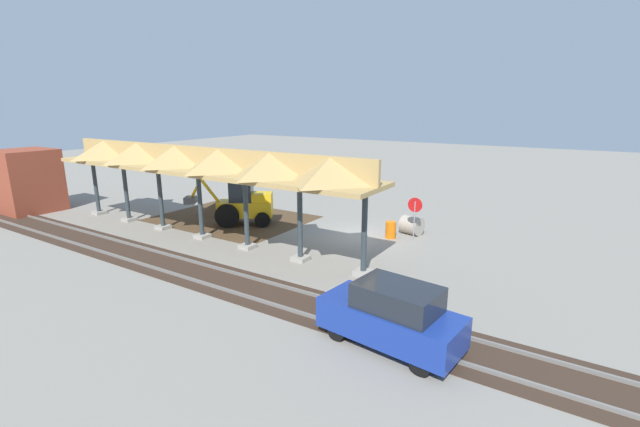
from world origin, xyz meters
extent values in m
plane|color=gray|center=(0.00, 0.00, 0.00)|extent=(120.00, 120.00, 0.00)
cube|color=#4C3823|center=(8.48, 0.98, 0.00)|extent=(9.28, 7.00, 0.01)
cube|color=#9E998E|center=(-2.68, 4.81, 0.10)|extent=(0.70, 0.70, 0.20)
cylinder|color=#2D383D|center=(-2.68, 4.81, 1.80)|extent=(0.24, 0.24, 3.60)
cube|color=#9E998E|center=(0.55, 4.81, 0.10)|extent=(0.70, 0.70, 0.20)
cylinder|color=#2D383D|center=(0.55, 4.81, 1.80)|extent=(0.24, 0.24, 3.60)
cube|color=#9E998E|center=(3.77, 4.81, 0.10)|extent=(0.70, 0.70, 0.20)
cylinder|color=#2D383D|center=(3.77, 4.81, 1.80)|extent=(0.24, 0.24, 3.60)
cube|color=#9E998E|center=(7.00, 4.81, 0.10)|extent=(0.70, 0.70, 0.20)
cylinder|color=#2D383D|center=(7.00, 4.81, 1.80)|extent=(0.24, 0.24, 3.60)
cube|color=#9E998E|center=(10.22, 4.81, 0.10)|extent=(0.70, 0.70, 0.20)
cylinder|color=#2D383D|center=(10.22, 4.81, 1.80)|extent=(0.24, 0.24, 3.60)
cube|color=#9E998E|center=(13.45, 4.81, 0.10)|extent=(0.70, 0.70, 0.20)
cylinder|color=#2D383D|center=(13.45, 4.81, 1.80)|extent=(0.24, 0.24, 3.60)
cube|color=#9E998E|center=(16.68, 4.81, 0.10)|extent=(0.70, 0.70, 0.20)
cylinder|color=#2D383D|center=(16.68, 4.81, 1.80)|extent=(0.24, 0.24, 3.60)
cube|color=tan|center=(7.00, 4.81, 3.70)|extent=(20.55, 3.20, 0.20)
cube|color=tan|center=(7.00, 4.81, 4.35)|extent=(20.55, 0.20, 1.10)
pyramid|color=tan|center=(-1.07, 4.81, 4.35)|extent=(2.90, 3.20, 1.10)
pyramid|color=tan|center=(2.16, 4.81, 4.35)|extent=(2.90, 3.20, 1.10)
pyramid|color=tan|center=(5.38, 4.81, 4.35)|extent=(2.90, 3.20, 1.10)
pyramid|color=tan|center=(8.61, 4.81, 4.35)|extent=(2.90, 3.20, 1.10)
pyramid|color=tan|center=(11.84, 4.81, 4.35)|extent=(2.90, 3.20, 1.10)
pyramid|color=tan|center=(15.06, 4.81, 4.35)|extent=(2.90, 3.20, 1.10)
cube|color=slate|center=(0.00, 7.73, 0.07)|extent=(60.00, 0.08, 0.15)
cube|color=slate|center=(0.00, 9.17, 0.07)|extent=(60.00, 0.08, 0.15)
cube|color=#38281E|center=(0.00, 8.45, 0.01)|extent=(60.00, 2.58, 0.03)
cylinder|color=gray|center=(-2.84, -0.67, 1.08)|extent=(0.06, 0.06, 2.16)
cylinder|color=red|center=(-2.84, -0.67, 1.97)|extent=(0.76, 0.05, 0.76)
cube|color=#EAB214|center=(6.84, 1.51, 0.97)|extent=(3.39, 2.83, 0.90)
cube|color=#1E262D|center=(7.01, 1.62, 2.12)|extent=(1.73, 1.69, 1.40)
cube|color=#EAB214|center=(5.98, 0.95, 1.67)|extent=(1.56, 1.54, 0.50)
cylinder|color=black|center=(8.04, 1.43, 0.70)|extent=(1.34, 1.01, 1.40)
cylinder|color=black|center=(7.26, 2.63, 0.70)|extent=(1.34, 1.01, 1.40)
cylinder|color=black|center=(6.28, 0.37, 0.45)|extent=(0.92, 0.74, 0.90)
cylinder|color=black|center=(5.58, 1.46, 0.45)|extent=(0.92, 0.74, 0.90)
cylinder|color=#EAB214|center=(8.57, 2.62, 2.08)|extent=(0.99, 0.73, 1.41)
cylinder|color=#EAB214|center=(9.26, 3.07, 2.11)|extent=(0.81, 0.60, 1.32)
cube|color=#47474C|center=(9.56, 3.26, 1.49)|extent=(0.94, 1.00, 0.40)
cone|color=#4C3823|center=(10.12, 0.45, 0.00)|extent=(6.25, 6.25, 1.68)
cylinder|color=#9E9384|center=(-2.28, -1.88, 0.51)|extent=(1.26, 1.23, 1.02)
cylinder|color=black|center=(-1.76, -2.00, 0.51)|extent=(0.17, 0.65, 0.66)
cube|color=brown|center=(21.39, 6.73, 2.06)|extent=(3.40, 3.32, 4.11)
cube|color=navy|center=(-5.80, 9.29, 0.77)|extent=(4.38, 2.24, 0.95)
cube|color=#1E232B|center=(-6.00, 9.32, 1.61)|extent=(2.52, 1.81, 0.73)
cylinder|color=black|center=(-4.33, 9.86, 0.30)|extent=(0.62, 0.27, 0.60)
cylinder|color=black|center=(-4.51, 8.40, 0.30)|extent=(0.62, 0.27, 0.60)
cylinder|color=black|center=(-7.08, 10.19, 0.30)|extent=(0.62, 0.27, 0.60)
cylinder|color=black|center=(-7.26, 8.73, 0.30)|extent=(0.62, 0.27, 0.60)
cylinder|color=orange|center=(-1.58, -0.61, 0.45)|extent=(0.56, 0.56, 0.90)
camera|label=1|loc=(-10.16, 20.00, 6.95)|focal=24.00mm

